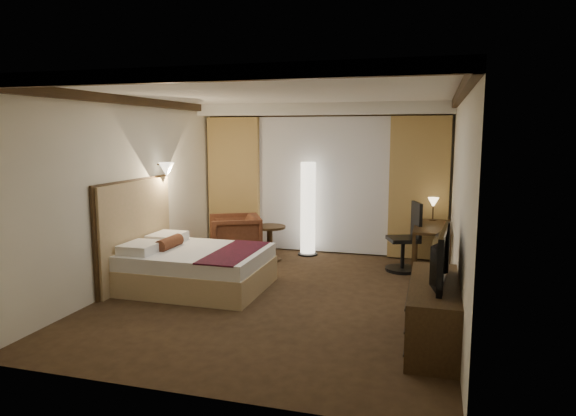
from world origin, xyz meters
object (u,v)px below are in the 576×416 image
(bed, at_px, (198,269))
(television, at_px, (433,254))
(side_table, at_px, (270,243))
(desk, at_px, (431,249))
(office_chair, at_px, (403,237))
(dresser, at_px, (433,312))
(armchair, at_px, (235,235))
(floor_lamp, at_px, (308,209))

(bed, bearing_deg, television, -18.28)
(side_table, relative_size, television, 0.57)
(desk, bearing_deg, office_chair, -173.48)
(bed, distance_m, desk, 3.65)
(bed, height_order, dresser, dresser)
(office_chair, xyz_separation_m, dresser, (0.49, -2.79, -0.23))
(side_table, height_order, desk, desk)
(side_table, distance_m, office_chair, 2.27)
(bed, distance_m, armchair, 1.71)
(side_table, relative_size, floor_lamp, 0.36)
(armchair, xyz_separation_m, office_chair, (2.86, 0.03, 0.13))
(armchair, height_order, desk, armchair)
(bed, relative_size, office_chair, 1.72)
(floor_lamp, bearing_deg, armchair, -149.38)
(side_table, bearing_deg, television, -46.54)
(bed, height_order, television, television)
(floor_lamp, distance_m, dresser, 4.11)
(floor_lamp, distance_m, desk, 2.28)
(television, bearing_deg, armchair, 54.71)
(armchair, relative_size, desk, 0.66)
(bed, distance_m, floor_lamp, 2.65)
(bed, bearing_deg, floor_lamp, 66.54)
(armchair, xyz_separation_m, television, (3.31, -2.76, 0.52))
(side_table, height_order, office_chair, office_chair)
(desk, bearing_deg, side_table, 179.58)
(armchair, bearing_deg, side_table, 73.01)
(armchair, bearing_deg, television, 23.46)
(desk, bearing_deg, floor_lamp, 164.68)
(armchair, height_order, floor_lamp, floor_lamp)
(television, bearing_deg, dresser, -85.55)
(desk, relative_size, dresser, 0.78)
(side_table, height_order, television, television)
(office_chair, bearing_deg, desk, -13.75)
(bed, xyz_separation_m, desk, (3.18, 1.78, 0.10))
(side_table, xyz_separation_m, television, (2.71, -2.86, 0.65))
(side_table, relative_size, dresser, 0.36)
(bed, height_order, desk, desk)
(desk, xyz_separation_m, office_chair, (-0.44, -0.05, 0.18))
(armchair, xyz_separation_m, side_table, (0.60, 0.10, -0.13))
(armchair, xyz_separation_m, floor_lamp, (1.14, 0.67, 0.41))
(television, bearing_deg, office_chair, 13.76)
(bed, distance_m, side_table, 1.87)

